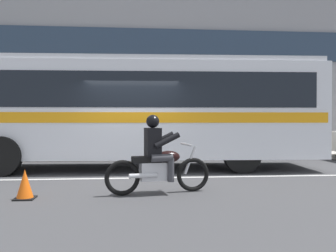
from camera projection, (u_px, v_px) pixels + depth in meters
The scene contains 7 objects.
ground_plane at pixel (132, 175), 9.55m from camera, with size 60.00×60.00×0.00m, color #3D3D3F.
sidewalk_curb at pixel (134, 154), 14.63m from camera, with size 28.00×3.80×0.15m, color #B7B2A8.
lane_center_stripe at pixel (131, 178), 8.95m from camera, with size 26.60×0.14×0.01m, color silver.
office_building_facade at pixel (134, 0), 16.79m from camera, with size 28.00×0.89×14.25m.
transit_bus at pixel (133, 106), 10.71m from camera, with size 11.04×2.96×3.22m.
motorcycle_with_rider at pixel (158, 161), 7.08m from camera, with size 2.12×0.75×1.56m.
traffic_cone at pixel (25, 185), 6.58m from camera, with size 0.36×0.36×0.55m.
Camera 1 is at (0.13, -9.57, 1.46)m, focal length 38.16 mm.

